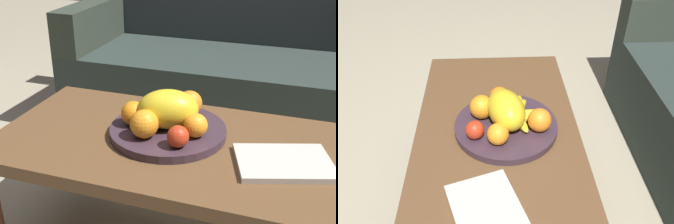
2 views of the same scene
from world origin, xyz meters
TOP-DOWN VIEW (x-y plane):
  - ground_plane at (0.00, 0.00)m, footprint 8.00×8.00m
  - coffee_table at (0.00, 0.00)m, footprint 1.10×0.56m
  - fruit_bowl at (-0.05, 0.03)m, footprint 0.35×0.35m
  - melon_large_front at (-0.05, 0.03)m, footprint 0.21×0.17m
  - orange_front at (-0.15, 0.01)m, footprint 0.08×0.08m
  - orange_left at (-0.01, 0.14)m, footprint 0.08×0.08m
  - orange_right at (-0.09, -0.05)m, footprint 0.08×0.08m
  - orange_back at (0.05, 0.00)m, footprint 0.07×0.07m
  - apple_front at (0.02, -0.07)m, footprint 0.06×0.06m
  - banana_bunch at (-0.06, 0.07)m, footprint 0.18×0.16m
  - magazine at (0.30, -0.04)m, footprint 0.29×0.25m

SIDE VIEW (x-z plane):
  - ground_plane at x=0.00m, z-range 0.00..0.00m
  - coffee_table at x=0.00m, z-range 0.17..0.60m
  - magazine at x=0.30m, z-range 0.43..0.45m
  - fruit_bowl at x=-0.05m, z-range 0.43..0.46m
  - banana_bunch at x=-0.06m, z-range 0.45..0.52m
  - apple_front at x=0.02m, z-range 0.46..0.52m
  - orange_back at x=0.05m, z-range 0.46..0.53m
  - orange_front at x=-0.15m, z-range 0.46..0.53m
  - orange_left at x=-0.01m, z-range 0.46..0.54m
  - orange_right at x=-0.09m, z-range 0.46..0.54m
  - melon_large_front at x=-0.05m, z-range 0.46..0.58m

